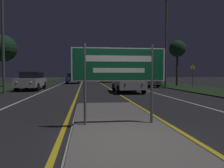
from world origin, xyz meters
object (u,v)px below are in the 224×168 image
object	(u,v)px
car_receding_0	(128,82)
car_approaching_0	(32,81)
streetlight_right_near	(166,29)
highway_sign	(119,67)
car_receding_1	(146,80)
car_receding_2	(107,78)
car_approaching_1	(73,78)
warning_sign	(193,73)

from	to	relation	value
car_receding_0	car_approaching_0	xyz separation A→B (m)	(-7.86, 3.58, 0.06)
streetlight_right_near	car_approaching_0	world-z (taller)	streetlight_right_near
highway_sign	car_approaching_0	bearing A→B (deg)	111.40
car_receding_1	car_receding_2	xyz separation A→B (m)	(-3.01, 12.76, 0.05)
streetlight_right_near	car_receding_2	xyz separation A→B (m)	(-3.98, 16.09, -4.82)
highway_sign	car_receding_2	xyz separation A→B (m)	(2.71, 30.34, -0.81)
car_approaching_1	warning_sign	distance (m)	17.09
car_receding_2	car_approaching_0	distance (m)	18.19
car_receding_2	warning_sign	bearing A→B (deg)	-65.35
car_approaching_0	warning_sign	bearing A→B (deg)	3.15
car_receding_2	streetlight_right_near	bearing A→B (deg)	-76.10
car_approaching_1	car_receding_1	bearing A→B (deg)	-47.41
warning_sign	car_approaching_0	bearing A→B (deg)	-176.85
highway_sign	car_receding_1	size ratio (longest dim) A/B	0.51
highway_sign	car_approaching_1	distance (m)	26.83
car_approaching_0	car_approaching_1	distance (m)	12.89
streetlight_right_near	warning_sign	bearing A→B (deg)	13.27
warning_sign	car_receding_0	bearing A→B (deg)	-149.27
streetlight_right_near	car_approaching_0	xyz separation A→B (m)	(-12.22, -0.12, -4.78)
highway_sign	car_receding_1	bearing A→B (deg)	71.97
car_receding_0	warning_sign	bearing A→B (deg)	30.73
car_approaching_0	car_receding_0	bearing A→B (deg)	-24.50
car_approaching_1	car_approaching_0	bearing A→B (deg)	-102.91
streetlight_right_near	car_approaching_0	size ratio (longest dim) A/B	1.84
car_receding_1	warning_sign	distance (m)	4.86
car_receding_1	car_receding_0	bearing A→B (deg)	-115.82
streetlight_right_near	warning_sign	xyz separation A→B (m)	(3.07, 0.72, -4.15)
streetlight_right_near	car_receding_2	world-z (taller)	streetlight_right_near
streetlight_right_near	car_receding_2	distance (m)	17.27
car_approaching_1	car_receding_2	bearing A→B (deg)	34.24
car_receding_0	car_receding_1	xyz separation A→B (m)	(3.40, 7.03, -0.03)
car_receding_1	car_approaching_1	size ratio (longest dim) A/B	1.09
car_receding_2	car_approaching_0	size ratio (longest dim) A/B	0.85
car_receding_1	highway_sign	bearing A→B (deg)	-108.03
streetlight_right_near	highway_sign	bearing A→B (deg)	-115.15
highway_sign	car_receding_0	xyz separation A→B (m)	(2.32, 10.55, -0.82)
highway_sign	warning_sign	distance (m)	17.87
car_receding_0	car_receding_2	xyz separation A→B (m)	(0.39, 19.79, 0.02)
highway_sign	car_approaching_0	world-z (taller)	highway_sign
highway_sign	car_receding_2	bearing A→B (deg)	84.90
car_receding_2	highway_sign	bearing A→B (deg)	-95.10
car_receding_1	car_receding_2	distance (m)	13.12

